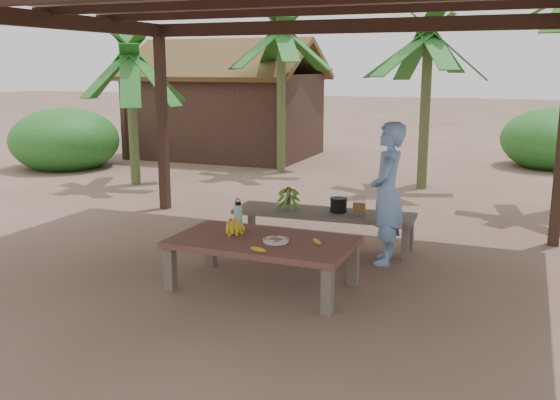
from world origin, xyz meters
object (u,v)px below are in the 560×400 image
at_px(work_table, 263,246).
at_px(water_flask, 238,216).
at_px(plate, 276,241).
at_px(cooking_pot, 339,205).
at_px(bench, 323,216).
at_px(woman, 387,193).
at_px(ripe_banana_bunch, 231,225).

bearing_deg(work_table, water_flask, 145.35).
relative_size(plate, cooking_pot, 1.27).
xyz_separation_m(work_table, plate, (0.17, -0.06, 0.08)).
xyz_separation_m(bench, woman, (0.84, -0.32, 0.40)).
distance_m(ripe_banana_bunch, water_flask, 0.20).
bearing_deg(water_flask, plate, -31.22).
xyz_separation_m(plate, water_flask, (-0.57, 0.34, 0.12)).
bearing_deg(work_table, bench, 86.25).
bearing_deg(cooking_pot, ripe_banana_bunch, -114.75).
height_order(ripe_banana_bunch, water_flask, water_flask).
xyz_separation_m(ripe_banana_bunch, water_flask, (-0.01, 0.19, 0.06)).
distance_m(ripe_banana_bunch, cooking_pot, 1.68).
bearing_deg(work_table, ripe_banana_bunch, 167.72).
height_order(bench, water_flask, water_flask).
relative_size(work_table, ripe_banana_bunch, 6.62).
bearing_deg(bench, work_table, -97.53).
distance_m(bench, water_flask, 1.43).
relative_size(ripe_banana_bunch, plate, 1.08).
relative_size(work_table, water_flask, 5.46).
distance_m(bench, woman, 0.99).
xyz_separation_m(bench, plate, (0.04, -1.65, 0.12)).
distance_m(plate, cooking_pot, 1.68).
bearing_deg(ripe_banana_bunch, work_table, -13.08).
height_order(work_table, bench, work_table).
bearing_deg(water_flask, woman, 35.62).
distance_m(work_table, bench, 1.59).
bearing_deg(bench, plate, -91.61).
xyz_separation_m(work_table, ripe_banana_bunch, (-0.39, 0.09, 0.15)).
xyz_separation_m(cooking_pot, woman, (0.66, -0.35, 0.26)).
relative_size(bench, water_flask, 6.71).
relative_size(bench, ripe_banana_bunch, 8.13).
distance_m(bench, plate, 1.65).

